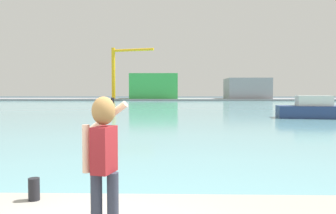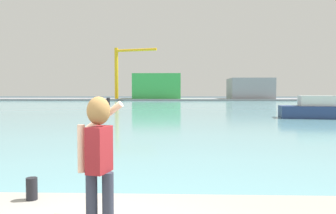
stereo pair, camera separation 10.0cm
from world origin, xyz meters
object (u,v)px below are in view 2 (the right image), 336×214
(person_photographer, at_px, (99,152))
(boat_moored, at_px, (327,110))
(warehouse_right, at_px, (250,89))
(warehouse_left, at_px, (158,86))
(port_crane, at_px, (122,67))
(harbor_bollard, at_px, (32,189))

(person_photographer, height_order, boat_moored, person_photographer)
(warehouse_right, bearing_deg, person_photographer, -103.00)
(warehouse_right, bearing_deg, warehouse_left, 177.04)
(boat_moored, height_order, warehouse_left, warehouse_left)
(person_photographer, bearing_deg, warehouse_right, 1.86)
(warehouse_right, relative_size, port_crane, 0.82)
(warehouse_left, relative_size, warehouse_right, 1.14)
(harbor_bollard, bearing_deg, warehouse_left, 92.46)
(harbor_bollard, bearing_deg, warehouse_right, 75.89)
(person_photographer, relative_size, boat_moored, 0.20)
(warehouse_right, bearing_deg, port_crane, -175.33)
(harbor_bollard, distance_m, warehouse_right, 90.62)
(warehouse_right, bearing_deg, harbor_bollard, -104.11)
(person_photographer, distance_m, boat_moored, 30.25)
(person_photographer, distance_m, warehouse_left, 90.78)
(person_photographer, xyz_separation_m, warehouse_left, (-5.31, 90.60, 2.18))
(harbor_bollard, xyz_separation_m, warehouse_left, (-3.83, 89.20, 3.06))
(harbor_bollard, relative_size, port_crane, 0.03)
(boat_moored, height_order, port_crane, port_crane)
(person_photographer, xyz_separation_m, harbor_bollard, (-1.48, 1.40, -0.88))
(person_photographer, height_order, warehouse_right, warehouse_right)
(warehouse_left, bearing_deg, boat_moored, -72.90)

